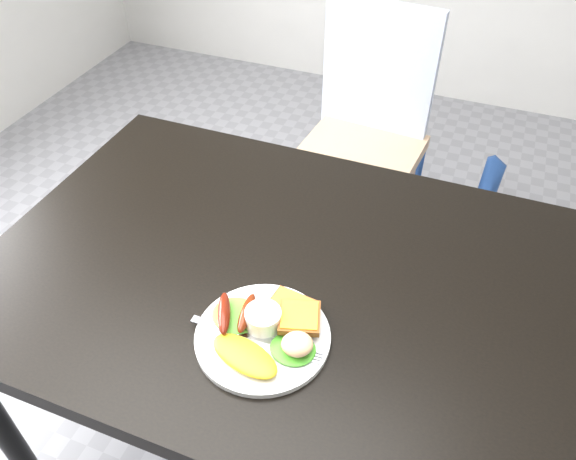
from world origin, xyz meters
The scene contains 15 objects.
room_floor centered at (0.00, 0.00, -0.01)m, with size 4.00×4.50×0.02m, color gray.
dining_table centered at (0.00, 0.00, 0.73)m, with size 1.20×0.80×0.04m, color black.
dining_chair centered at (-0.08, 0.86, 0.45)m, with size 0.38×0.38×0.05m, color tan.
person centered at (0.20, 0.45, 0.83)m, with size 0.59×0.40×1.65m, color #24478D.
plate centered at (0.01, -0.17, 0.76)m, with size 0.23×0.23×0.01m, color white.
lettuce_left centered at (-0.05, -0.15, 0.77)m, with size 0.09×0.08×0.01m, color #569427.
lettuce_right centered at (0.07, -0.18, 0.77)m, with size 0.08×0.07×0.01m, color #2B8921.
omelette centered at (0.00, -0.22, 0.77)m, with size 0.13×0.06×0.02m, color yellow.
sausage_a centered at (-0.06, -0.16, 0.78)m, with size 0.02×0.09×0.02m, color #5B1B0C.
sausage_b centered at (-0.03, -0.15, 0.78)m, with size 0.02×0.09×0.02m, color #601804.
ramekin centered at (0.00, -0.15, 0.78)m, with size 0.06×0.06×0.04m, color white.
toast_a centered at (0.04, -0.11, 0.77)m, with size 0.08×0.08×0.01m, color brown.
toast_b centered at (0.06, -0.13, 0.78)m, with size 0.07×0.07×0.01m, color #974C1E.
potato_salad centered at (0.08, -0.18, 0.79)m, with size 0.05×0.05×0.03m, color beige.
fork centered at (-0.03, -0.18, 0.76)m, with size 0.18×0.01×0.00m, color #ADAFB7.
Camera 1 is at (0.27, -0.70, 1.54)m, focal length 35.00 mm.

